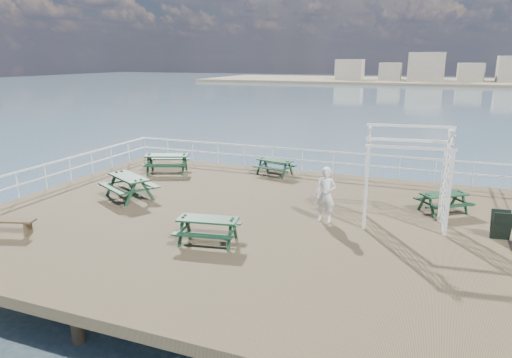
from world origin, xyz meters
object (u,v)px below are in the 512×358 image
object	(u,v)px
trellis_arbor	(406,182)
person	(326,195)
picnic_table_a	(167,160)
flat_bench_far	(8,223)
picnic_table_b	(275,164)
picnic_table_e	(208,225)
picnic_table_d	(129,182)
picnic_table_c	(444,199)

from	to	relation	value
trellis_arbor	person	bearing A→B (deg)	-173.88
picnic_table_a	flat_bench_far	xyz separation A→B (m)	(-0.30, -8.50, -0.26)
picnic_table_b	picnic_table_e	bearing A→B (deg)	-71.56
picnic_table_d	picnic_table_a	bearing A→B (deg)	130.42
picnic_table_a	picnic_table_b	world-z (taller)	picnic_table_a
picnic_table_c	picnic_table_e	distance (m)	8.39
picnic_table_e	flat_bench_far	xyz separation A→B (m)	(-5.99, -1.64, -0.19)
picnic_table_e	flat_bench_far	size ratio (longest dim) A/B	1.16
person	flat_bench_far	bearing A→B (deg)	-148.96
picnic_table_e	person	distance (m)	4.11
picnic_table_a	picnic_table_d	world-z (taller)	picnic_table_d
picnic_table_c	person	size ratio (longest dim) A/B	1.11
flat_bench_far	person	world-z (taller)	person
picnic_table_a	person	bearing A→B (deg)	-45.10
picnic_table_c	person	distance (m)	4.38
picnic_table_b	trellis_arbor	bearing A→B (deg)	-25.30
picnic_table_d	picnic_table_e	xyz separation A→B (m)	(4.84, -2.81, -0.09)
picnic_table_c	picnic_table_e	world-z (taller)	picnic_table_e
picnic_table_b	picnic_table_c	distance (m)	7.77
picnic_table_e	trellis_arbor	distance (m)	6.37
flat_bench_far	trellis_arbor	xyz separation A→B (m)	(11.16, 5.24, 1.09)
picnic_table_c	trellis_arbor	world-z (taller)	trellis_arbor
picnic_table_d	trellis_arbor	size ratio (longest dim) A/B	0.78
picnic_table_a	picnic_table_e	xyz separation A→B (m)	(5.69, -6.86, -0.07)
picnic_table_b	trellis_arbor	size ratio (longest dim) A/B	0.58
picnic_table_a	picnic_table_d	xyz separation A→B (m)	(0.85, -4.04, 0.01)
picnic_table_b	picnic_table_d	distance (m)	6.80
picnic_table_c	picnic_table_d	bearing A→B (deg)	156.08
trellis_arbor	person	size ratio (longest dim) A/B	1.78
picnic_table_a	trellis_arbor	size ratio (longest dim) A/B	0.74
picnic_table_b	flat_bench_far	distance (m)	11.20
picnic_table_d	picnic_table_e	size ratio (longest dim) A/B	1.31
picnic_table_b	picnic_table_e	xyz separation A→B (m)	(0.82, -8.30, 0.04)
trellis_arbor	person	distance (m)	2.54
picnic_table_b	person	size ratio (longest dim) A/B	1.02
trellis_arbor	picnic_table_d	bearing A→B (deg)	177.12
picnic_table_a	flat_bench_far	size ratio (longest dim) A/B	1.43
picnic_table_a	picnic_table_c	distance (m)	12.18
picnic_table_a	picnic_table_e	world-z (taller)	picnic_table_a
picnic_table_d	flat_bench_far	distance (m)	4.61
picnic_table_c	picnic_table_b	bearing A→B (deg)	121.32
trellis_arbor	picnic_table_a	bearing A→B (deg)	155.94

